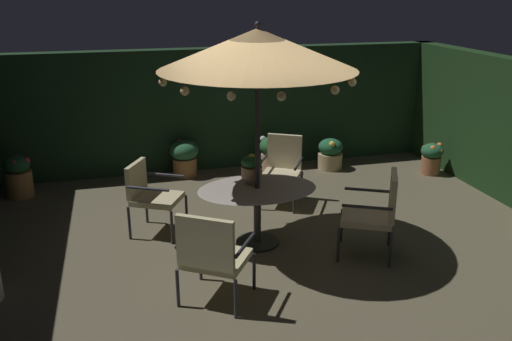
# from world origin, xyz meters

# --- Properties ---
(ground_plane) EXTENTS (7.89, 6.57, 0.02)m
(ground_plane) POSITION_xyz_m (0.00, 0.00, -0.01)
(ground_plane) COLOR brown
(hedge_backdrop_rear) EXTENTS (7.89, 0.30, 2.07)m
(hedge_backdrop_rear) POSITION_xyz_m (0.00, 3.14, 1.04)
(hedge_backdrop_rear) COLOR #1B351E
(hedge_backdrop_rear) RESTS_ON ground_plane
(patio_dining_table) EXTENTS (1.46, 1.04, 0.74)m
(patio_dining_table) POSITION_xyz_m (-0.21, 0.01, 0.59)
(patio_dining_table) COLOR #2A2F2B
(patio_dining_table) RESTS_ON ground_plane
(patio_umbrella) EXTENTS (2.27, 2.27, 2.70)m
(patio_umbrella) POSITION_xyz_m (-0.21, 0.01, 2.39)
(patio_umbrella) COLOR #2B292E
(patio_umbrella) RESTS_ON ground_plane
(centerpiece_planter) EXTENTS (0.26, 0.26, 0.39)m
(centerpiece_planter) POSITION_xyz_m (-0.24, 0.17, 0.96)
(centerpiece_planter) COLOR tan
(centerpiece_planter) RESTS_ON patio_dining_table
(patio_chair_north) EXTENTS (0.81, 0.79, 1.04)m
(patio_chair_north) POSITION_xyz_m (1.07, -0.64, 0.59)
(patio_chair_north) COLOR #30322F
(patio_chair_north) RESTS_ON ground_plane
(patio_chair_northeast) EXTENTS (0.79, 0.80, 0.99)m
(patio_chair_northeast) POSITION_xyz_m (0.49, 1.25, 0.55)
(patio_chair_northeast) COLOR #2E2F32
(patio_chair_northeast) RESTS_ON ground_plane
(patio_chair_east) EXTENTS (0.79, 0.77, 0.94)m
(patio_chair_east) POSITION_xyz_m (-1.46, 0.66, 0.56)
(patio_chair_east) COLOR #2A2832
(patio_chair_east) RESTS_ON ground_plane
(patio_chair_southeast) EXTENTS (0.86, 0.84, 1.02)m
(patio_chair_southeast) POSITION_xyz_m (-0.99, -1.19, 0.57)
(patio_chair_southeast) COLOR #2E2C35
(patio_chair_southeast) RESTS_ON ground_plane
(potted_plant_back_center) EXTENTS (0.37, 0.37, 0.54)m
(potted_plant_back_center) POSITION_xyz_m (3.33, 1.80, 0.29)
(potted_plant_back_center) COLOR #9E623F
(potted_plant_back_center) RESTS_ON ground_plane
(potted_plant_left_far) EXTENTS (0.40, 0.40, 0.65)m
(potted_plant_left_far) POSITION_xyz_m (-3.32, 2.44, 0.33)
(potted_plant_left_far) COLOR #9E6D3E
(potted_plant_left_far) RESTS_ON ground_plane
(potted_plant_right_far) EXTENTS (0.47, 0.47, 0.64)m
(potted_plant_right_far) POSITION_xyz_m (0.73, 2.54, 0.34)
(potted_plant_right_far) COLOR tan
(potted_plant_right_far) RESTS_ON ground_plane
(potted_plant_back_right) EXTENTS (0.48, 0.48, 0.61)m
(potted_plant_back_right) POSITION_xyz_m (-0.75, 2.76, 0.34)
(potted_plant_back_right) COLOR #A3703E
(potted_plant_back_right) RESTS_ON ground_plane
(potted_plant_back_left) EXTENTS (0.43, 0.43, 0.54)m
(potted_plant_back_left) POSITION_xyz_m (1.77, 2.49, 0.27)
(potted_plant_back_left) COLOR tan
(potted_plant_back_left) RESTS_ON ground_plane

